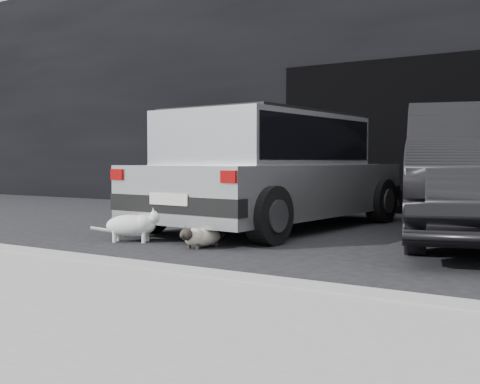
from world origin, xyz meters
The scene contains 7 objects.
ground centered at (0.00, 0.00, 0.00)m, with size 80.00×80.00×0.00m, color black.
building_facade centered at (1.00, 6.00, 2.50)m, with size 34.00×4.00×5.00m, color black.
garage_opening centered at (1.00, 3.99, 1.30)m, with size 4.00×0.10×2.60m, color black.
curb centered at (1.00, -2.60, 0.06)m, with size 18.00×0.25×0.12m, color gray.
silver_hatchback centered at (0.39, 0.94, 0.83)m, with size 2.28×4.23×1.51m.
cat_siamese centered at (0.68, -1.04, 0.11)m, with size 0.29×0.71×0.24m.
cat_white centered at (-0.19, -1.06, 0.19)m, with size 0.75×0.50×0.39m.
Camera 1 is at (4.30, -5.95, 0.89)m, focal length 45.00 mm.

